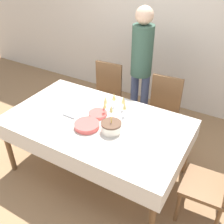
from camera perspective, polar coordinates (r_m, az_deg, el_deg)
ground_plane at (r=3.30m, az=-3.01°, el=-12.45°), size 12.00×12.00×0.00m
wall_back at (r=4.16m, az=11.76°, el=18.71°), size 8.00×0.05×2.70m
dining_table at (r=2.87m, az=-3.38°, el=-3.53°), size 1.95×1.16×0.74m
dining_chair_far_left at (r=3.77m, az=-1.44°, el=4.05°), size 0.45×0.45×0.94m
dining_chair_far_right at (r=3.46m, az=10.86°, el=0.44°), size 0.45×0.45×0.94m
dining_chair_right_end at (r=2.65m, az=21.71°, el=-13.97°), size 0.44×0.44×0.94m
birthday_cake at (r=2.63m, az=-0.15°, el=-3.26°), size 0.21×0.21×0.18m
champagne_tray at (r=2.90m, az=0.29°, el=1.06°), size 0.37×0.37×0.18m
plate_stack_main at (r=2.71m, az=-5.47°, el=-2.90°), size 0.26×0.26×0.05m
plate_stack_dessert at (r=2.89m, az=-3.07°, el=-0.41°), size 0.21×0.21×0.03m
cake_knife at (r=2.49m, az=-1.50°, el=-7.26°), size 0.30×0.04×0.00m
fork_pile at (r=2.92m, az=-9.12°, el=-0.67°), size 0.17×0.06×0.02m
napkin_pile at (r=3.05m, az=-7.08°, el=1.16°), size 0.15×0.15×0.01m
person_standing at (r=3.53m, az=6.48°, el=11.26°), size 0.28×0.28×1.72m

